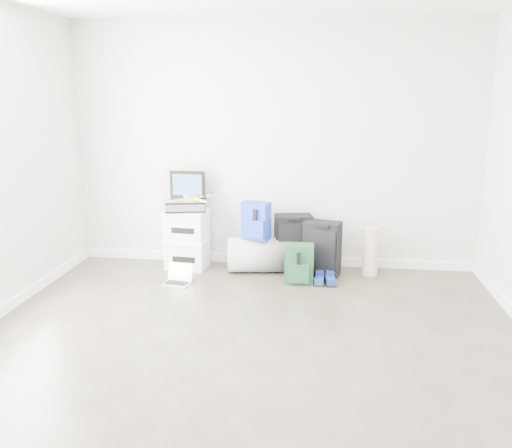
# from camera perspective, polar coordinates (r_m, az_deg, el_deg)

# --- Properties ---
(ground) EXTENTS (5.00, 5.00, 0.00)m
(ground) POSITION_cam_1_polar(r_m,az_deg,el_deg) (4.00, -1.68, -15.19)
(ground) COLOR #342F25
(ground) RESTS_ON ground
(room_envelope) EXTENTS (4.52, 5.02, 2.71)m
(room_envelope) POSITION_cam_1_polar(r_m,az_deg,el_deg) (3.53, -1.84, 10.25)
(room_envelope) COLOR silver
(room_envelope) RESTS_ON ground
(boxes_stack) EXTENTS (0.49, 0.41, 0.65)m
(boxes_stack) POSITION_cam_1_polar(r_m,az_deg,el_deg) (6.11, -7.28, -1.57)
(boxes_stack) COLOR white
(boxes_stack) RESTS_ON ground
(briefcase) EXTENTS (0.48, 0.39, 0.12)m
(briefcase) POSITION_cam_1_polar(r_m,az_deg,el_deg) (6.02, -7.39, 1.98)
(briefcase) COLOR #B2B2B7
(briefcase) RESTS_ON boxes_stack
(painting) EXTENTS (0.41, 0.06, 0.30)m
(painting) POSITION_cam_1_polar(r_m,az_deg,el_deg) (6.08, -7.22, 4.14)
(painting) COLOR black
(painting) RESTS_ON briefcase
(drone) EXTENTS (0.41, 0.41, 0.05)m
(drone) POSITION_cam_1_polar(r_m,az_deg,el_deg) (5.97, -6.71, 2.73)
(drone) COLOR gold
(drone) RESTS_ON briefcase
(duffel_bag) EXTENTS (0.66, 0.46, 0.38)m
(duffel_bag) POSITION_cam_1_polar(r_m,az_deg,el_deg) (5.96, 0.03, -3.26)
(duffel_bag) COLOR gray
(duffel_bag) RESTS_ON ground
(blue_backpack) EXTENTS (0.33, 0.28, 0.40)m
(blue_backpack) POSITION_cam_1_polar(r_m,az_deg,el_deg) (5.83, -0.00, 0.27)
(blue_backpack) COLOR #1A44AE
(blue_backpack) RESTS_ON duffel_bag
(large_suitcase) EXTENTS (0.44, 0.33, 0.62)m
(large_suitcase) POSITION_cam_1_polar(r_m,az_deg,el_deg) (5.99, 3.92, -1.98)
(large_suitcase) COLOR black
(large_suitcase) RESTS_ON ground
(green_backpack) EXTENTS (0.30, 0.23, 0.41)m
(green_backpack) POSITION_cam_1_polar(r_m,az_deg,el_deg) (5.62, 4.54, -4.28)
(green_backpack) COLOR #133421
(green_backpack) RESTS_ON ground
(carry_on) EXTENTS (0.42, 0.34, 0.59)m
(carry_on) POSITION_cam_1_polar(r_m,az_deg,el_deg) (5.85, 6.97, -2.60)
(carry_on) COLOR black
(carry_on) RESTS_ON ground
(shoes) EXTENTS (0.22, 0.25, 0.08)m
(shoes) POSITION_cam_1_polar(r_m,az_deg,el_deg) (5.68, 7.25, -5.85)
(shoes) COLOR black
(shoes) RESTS_ON ground
(rolled_rug) EXTENTS (0.17, 0.17, 0.52)m
(rolled_rug) POSITION_cam_1_polar(r_m,az_deg,el_deg) (5.98, 11.96, -2.83)
(rolled_rug) COLOR tan
(rolled_rug) RESTS_ON ground
(laptop) EXTENTS (0.30, 0.24, 0.19)m
(laptop) POSITION_cam_1_polar(r_m,az_deg,el_deg) (5.70, -8.18, -5.73)
(laptop) COLOR silver
(laptop) RESTS_ON ground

